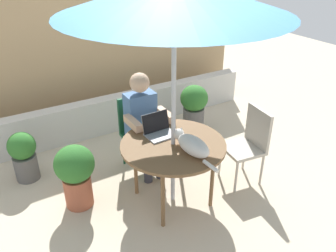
# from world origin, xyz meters

# --- Properties ---
(ground_plane) EXTENTS (14.00, 14.00, 0.00)m
(ground_plane) POSITION_xyz_m (0.00, 0.00, 0.00)
(ground_plane) COLOR #BCAD93
(fence_back) EXTENTS (5.12, 0.08, 1.92)m
(fence_back) POSITION_xyz_m (0.00, 2.39, 0.96)
(fence_back) COLOR tan
(fence_back) RESTS_ON ground
(planter_wall_low) EXTENTS (4.61, 0.20, 0.52)m
(planter_wall_low) POSITION_xyz_m (0.00, 1.80, 0.26)
(planter_wall_low) COLOR beige
(planter_wall_low) RESTS_ON ground
(patio_table) EXTENTS (1.06, 1.06, 0.71)m
(patio_table) POSITION_xyz_m (0.00, 0.00, 0.65)
(patio_table) COLOR brown
(patio_table) RESTS_ON ground
(chair_occupied) EXTENTS (0.40, 0.40, 0.88)m
(chair_occupied) POSITION_xyz_m (0.00, 0.80, 0.52)
(chair_occupied) COLOR #194C2D
(chair_occupied) RESTS_ON ground
(chair_empty) EXTENTS (0.45, 0.45, 0.88)m
(chair_empty) POSITION_xyz_m (0.93, -0.12, 0.52)
(chair_empty) COLOR #B2A899
(chair_empty) RESTS_ON ground
(person_seated) EXTENTS (0.48, 0.48, 1.22)m
(person_seated) POSITION_xyz_m (0.00, 0.64, 0.69)
(person_seated) COLOR #4C72A5
(person_seated) RESTS_ON ground
(laptop) EXTENTS (0.31, 0.26, 0.21)m
(laptop) POSITION_xyz_m (-0.03, 0.25, 0.77)
(laptop) COLOR gray
(laptop) RESTS_ON patio_table
(cat) EXTENTS (0.22, 0.65, 0.17)m
(cat) POSITION_xyz_m (0.06, -0.23, 0.79)
(cat) COLOR silver
(cat) RESTS_ON patio_table
(potted_plant_near_fence) EXTENTS (0.41, 0.41, 0.71)m
(potted_plant_near_fence) POSITION_xyz_m (-0.89, 0.44, 0.41)
(potted_plant_near_fence) COLOR #9E5138
(potted_plant_near_fence) RESTS_ON ground
(potted_plant_by_chair) EXTENTS (0.39, 0.39, 0.71)m
(potted_plant_by_chair) POSITION_xyz_m (1.05, 1.14, 0.40)
(potted_plant_by_chair) COLOR #595654
(potted_plant_by_chair) RESTS_ON ground
(potted_plant_corner) EXTENTS (0.31, 0.31, 0.60)m
(potted_plant_corner) POSITION_xyz_m (-1.27, 1.20, 0.32)
(potted_plant_corner) COLOR #595654
(potted_plant_corner) RESTS_ON ground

